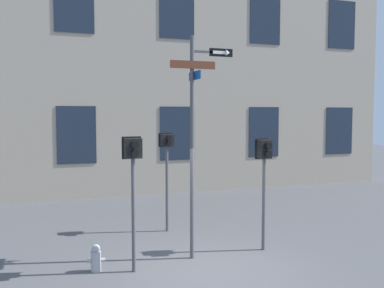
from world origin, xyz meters
name	(u,v)px	position (x,y,z in m)	size (l,w,h in m)	color
ground_plane	(209,271)	(0.00, 0.00, 0.00)	(60.00, 60.00, 0.00)	#515154
building_facade	(126,9)	(0.00, 8.97, 7.38)	(24.00, 0.64, 14.77)	tan
street_sign_pole	(195,129)	(0.01, 0.89, 2.94)	(1.49, 0.73, 4.98)	#4C4C51
pedestrian_signal_left	(133,165)	(-1.48, 0.49, 2.22)	(0.40, 0.40, 2.80)	#4C4C51
pedestrian_signal_right	(264,163)	(1.75, 0.88, 2.10)	(0.35, 0.40, 2.68)	#4C4C51
pedestrian_signal_across	(167,155)	(0.02, 3.24, 2.14)	(0.40, 0.40, 2.74)	#4C4C51
fire_hydrant	(96,258)	(-2.22, 0.77, 0.27)	(0.37, 0.21, 0.57)	#A5A5A8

